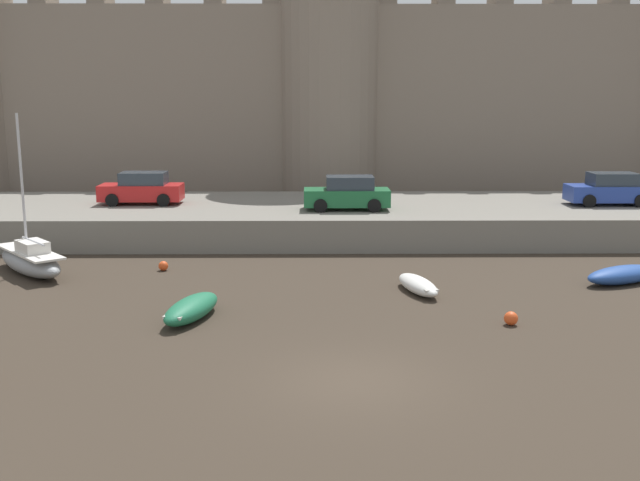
# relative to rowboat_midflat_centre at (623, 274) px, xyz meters

# --- Properties ---
(ground_plane) EXTENTS (160.00, 160.00, 0.00)m
(ground_plane) POSITION_rel_rowboat_midflat_centre_xyz_m (-10.63, -9.60, -0.35)
(ground_plane) COLOR #382D23
(quay_road) EXTENTS (58.26, 10.00, 1.50)m
(quay_road) POSITION_rel_rowboat_midflat_centre_xyz_m (-10.63, 10.30, 0.40)
(quay_road) COLOR slate
(quay_road) RESTS_ON ground
(castle) EXTENTS (53.60, 7.34, 19.74)m
(castle) POSITION_rel_rowboat_midflat_centre_xyz_m (-10.63, 21.30, 7.20)
(castle) COLOR gray
(castle) RESTS_ON ground
(rowboat_midflat_centre) EXTENTS (3.60, 2.53, 0.67)m
(rowboat_midflat_centre) POSITION_rel_rowboat_midflat_centre_xyz_m (0.00, 0.00, 0.00)
(rowboat_midflat_centre) COLOR #234793
(rowboat_midflat_centre) RESTS_ON ground
(rowboat_foreground_left) EXTENTS (1.93, 3.35, 0.71)m
(rowboat_foreground_left) POSITION_rel_rowboat_midflat_centre_xyz_m (-15.50, -4.43, 0.02)
(rowboat_foreground_left) COLOR #1E6B47
(rowboat_foreground_left) RESTS_ON ground
(rowboat_near_channel_right) EXTENTS (1.61, 2.94, 0.57)m
(rowboat_near_channel_right) POSITION_rel_rowboat_midflat_centre_xyz_m (-7.90, -1.26, -0.05)
(rowboat_near_channel_right) COLOR silver
(rowboat_near_channel_right) RESTS_ON ground
(sailboat_foreground_centre) EXTENTS (4.31, 4.71, 6.28)m
(sailboat_foreground_centre) POSITION_rel_rowboat_midflat_centre_xyz_m (-22.82, 1.69, 0.22)
(sailboat_foreground_centre) COLOR gray
(sailboat_foreground_centre) RESTS_ON ground
(mooring_buoy_near_channel) EXTENTS (0.39, 0.39, 0.39)m
(mooring_buoy_near_channel) POSITION_rel_rowboat_midflat_centre_xyz_m (-17.70, 2.20, -0.15)
(mooring_buoy_near_channel) COLOR #E04C1E
(mooring_buoy_near_channel) RESTS_ON ground
(mooring_buoy_mid_mud) EXTENTS (0.43, 0.43, 0.43)m
(mooring_buoy_mid_mud) POSITION_rel_rowboat_midflat_centre_xyz_m (-5.56, -5.12, -0.13)
(mooring_buoy_mid_mud) COLOR #E04C1E
(mooring_buoy_mid_mud) RESTS_ON ground
(car_quay_east) EXTENTS (4.10, 1.89, 1.62)m
(car_quay_east) POSITION_rel_rowboat_midflat_centre_xyz_m (3.23, 9.93, 1.93)
(car_quay_east) COLOR #263F99
(car_quay_east) RESTS_ON quay_road
(car_quay_centre_west) EXTENTS (4.10, 1.89, 1.62)m
(car_quay_centre_west) POSITION_rel_rowboat_midflat_centre_xyz_m (-10.00, 8.49, 1.93)
(car_quay_centre_west) COLOR #1E6638
(car_quay_centre_west) RESTS_ON quay_road
(car_quay_west) EXTENTS (4.10, 1.89, 1.62)m
(car_quay_west) POSITION_rel_rowboat_midflat_centre_xyz_m (-20.31, 10.46, 1.93)
(car_quay_west) COLOR red
(car_quay_west) RESTS_ON quay_road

